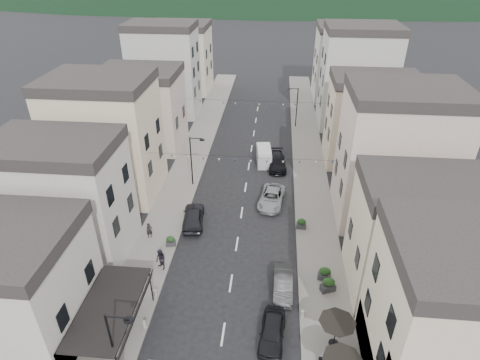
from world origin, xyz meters
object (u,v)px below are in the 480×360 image
Objects in this scene: parked_car_a at (272,331)px; parked_car_d at (277,162)px; pedestrian_a at (149,230)px; parked_car_e at (193,217)px; pedestrian_b at (161,260)px; delivery_van at (264,155)px; parked_car_b at (283,284)px; parked_car_c at (272,198)px.

parked_car_d is at bearing 94.74° from parked_car_a.
parked_car_a is 2.72× the size of pedestrian_a.
pedestrian_a is at bearing 143.98° from parked_car_a.
parked_car_e is 2.49× the size of pedestrian_b.
parked_car_a is 25.10m from parked_car_d.
delivery_van reaches higher than pedestrian_a.
parked_car_e is 1.11× the size of delivery_van.
delivery_van is (-1.65, 1.11, 0.25)m from parked_car_d.
parked_car_b is at bearing -92.30° from parked_car_d.
parked_car_e is (-7.61, -4.30, 0.10)m from parked_car_c.
parked_car_e is 14.93m from delivery_van.
pedestrian_a is (-12.49, 5.51, 0.20)m from parked_car_b.
pedestrian_a is 0.79× the size of pedestrian_b.
parked_car_e is 6.85m from pedestrian_b.
parked_car_c is at bearing 95.91° from parked_car_b.
pedestrian_a reaches higher than parked_car_a.
parked_car_a is 15.48m from pedestrian_a.
parked_car_d is 21.31m from pedestrian_b.
pedestrian_b reaches higher than parked_car_e.
pedestrian_a reaches higher than parked_car_d.
pedestrian_b is at bearing 172.28° from parked_car_b.
delivery_van is 2.24× the size of pedestrian_b.
parked_car_d is (-0.78, 20.51, 0.05)m from parked_car_b.
pedestrian_a is at bearing 156.51° from parked_car_b.
parked_car_d is 2.62× the size of pedestrian_b.
parked_car_b is at bearing 130.48° from parked_car_e.
parked_car_b is 0.87× the size of parked_car_e.
pedestrian_a is at bearing -140.51° from parked_car_c.
parked_car_b is 12.50m from parked_car_c.
pedestrian_b is (-9.07, -10.99, 0.38)m from parked_car_c.
delivery_van is at bearing 141.65° from parked_car_d.
pedestrian_a reaches higher than parked_car_c.
parked_car_d is (-0.03, 25.10, 0.03)m from parked_car_a.
delivery_van is at bearing 106.55° from pedestrian_b.
pedestrian_b is (-9.51, -19.06, 0.36)m from parked_car_d.
pedestrian_a is at bearing -132.43° from parked_car_d.
pedestrian_b reaches higher than pedestrian_a.
parked_car_d is at bearing 92.48° from parked_car_b.
pedestrian_a is (-10.06, -16.12, -0.11)m from delivery_van.
parked_car_c is at bearing -88.35° from delivery_van.
parked_car_a is 0.80× the size of parked_car_c.
pedestrian_a reaches higher than parked_car_b.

